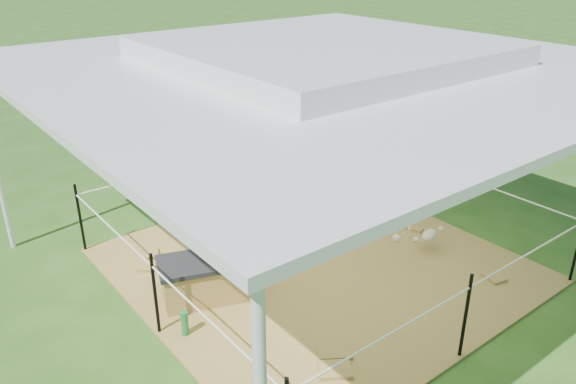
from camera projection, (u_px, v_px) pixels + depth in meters
ground at (316, 266)px, 7.38m from camera, size 90.00×90.00×0.00m
hay_patch at (316, 265)px, 7.37m from camera, size 4.60×4.60×0.03m
canopy_tent at (321, 59)px, 6.27m from camera, size 6.30×6.30×2.90m
rope_fence at (317, 222)px, 7.11m from camera, size 4.54×4.54×1.00m
straw_bale at (207, 280)px, 6.59m from camera, size 1.15×0.83×0.46m
dark_cloth at (206, 261)px, 6.48m from camera, size 1.23×0.91×0.06m
woman at (211, 213)px, 6.30m from camera, size 0.43×0.53×1.24m
green_bottle at (185, 323)px, 5.99m from camera, size 0.10×0.10×0.29m
pony at (278, 206)px, 7.86m from camera, size 1.21×0.83×0.94m
pink_hat at (278, 171)px, 7.64m from camera, size 0.29×0.29×0.14m
foal at (430, 233)px, 7.60m from camera, size 1.02×0.75×0.51m
trash_barrel at (285, 89)px, 14.18m from camera, size 0.71×0.71×0.90m
picnic_table_near at (168, 90)px, 14.29m from camera, size 2.12×1.61×0.84m
picnic_table_far at (242, 68)px, 17.19m from camera, size 1.84×1.60×0.64m
distant_person at (206, 88)px, 13.71m from camera, size 0.71×0.64×1.18m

